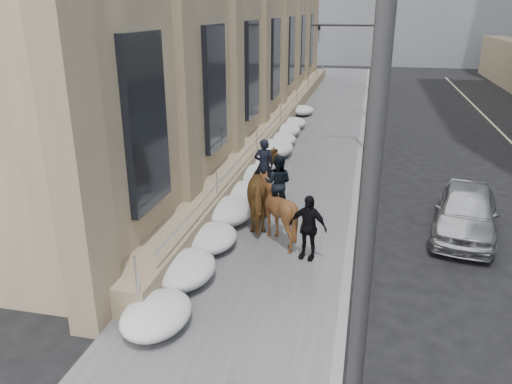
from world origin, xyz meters
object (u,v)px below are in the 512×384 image
at_px(car_silver, 466,211).
at_px(mounted_horse_left, 267,189).
at_px(pedestrian, 308,227).
at_px(mounted_horse_right, 277,206).

bearing_deg(car_silver, mounted_horse_left, -162.06).
bearing_deg(pedestrian, car_silver, 46.08).
distance_m(pedestrian, car_silver, 5.48).
relative_size(mounted_horse_left, car_silver, 0.63).
distance_m(mounted_horse_right, pedestrian, 1.48).
height_order(mounted_horse_right, pedestrian, mounted_horse_right).
xyz_separation_m(mounted_horse_left, mounted_horse_right, (0.53, -1.11, -0.09)).
height_order(mounted_horse_right, car_silver, mounted_horse_right).
distance_m(mounted_horse_right, car_silver, 6.02).
height_order(mounted_horse_left, pedestrian, mounted_horse_left).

